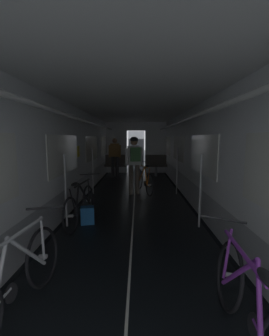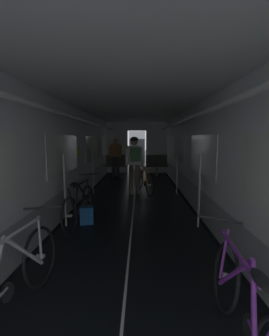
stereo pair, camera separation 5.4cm
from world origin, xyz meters
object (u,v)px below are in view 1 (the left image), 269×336
Objects in this scene: bench_seat_far_left at (116,163)px; bicycle_silver at (15,280)px; bicycle_purple at (249,309)px; person_cyclist_aisle at (134,159)px; person_standing_near_bench at (115,155)px; backpack_on_floor at (87,215)px; bicycle_black at (81,205)px; bench_seat_far_right at (156,163)px; bicycle_orange_in_aisle at (144,180)px.

bicycle_silver is at bearing -90.94° from bench_seat_far_left.
person_cyclist_aisle is (-0.98, 5.14, 0.69)m from bicycle_purple.
bench_seat_far_left is 0.55m from person_standing_near_bench.
backpack_on_floor is (0.00, -5.83, -0.40)m from bench_seat_far_left.
person_cyclist_aisle reaches higher than bench_seat_far_left.
bicycle_black is at bearing 126.26° from bicycle_purple.
backpack_on_floor is (0.14, 2.41, -0.21)m from bicycle_silver.
backpack_on_floor is (0.00, -5.46, -0.81)m from person_standing_near_bench.
bench_seat_far_right is 0.60× the size of bicycle_orange_in_aisle.
bench_seat_far_right is 0.58× the size of person_standing_near_bench.
bench_seat_far_left is 3.57m from person_cyclist_aisle.
bicycle_purple is at bearing -79.21° from person_cyclist_aisle.
bicycle_purple reaches higher than bicycle_orange_in_aisle.
bicycle_silver reaches higher than bicycle_black.
person_standing_near_bench is (-1.19, 2.79, 0.59)m from bicycle_orange_in_aisle.
bicycle_silver is 0.98× the size of person_cyclist_aisle.
bicycle_silver is at bearing -90.22° from bicycle_black.
bicycle_silver is 4.97m from person_cyclist_aisle.
person_cyclist_aisle is at bearing -73.77° from person_standing_near_bench.
bicycle_purple reaches higher than bicycle_black.
bench_seat_far_right is 2.89× the size of backpack_on_floor.
bench_seat_far_right is 0.58× the size of bicycle_silver.
bench_seat_far_left is at bearing 88.76° from bicycle_black.
bench_seat_far_right is 1.88m from person_standing_near_bench.
bicycle_black is 2.40m from bicycle_silver.
bench_seat_far_left is at bearing 104.57° from person_cyclist_aisle.
bicycle_black is 1.00× the size of person_standing_near_bench.
bicycle_purple is 3.32m from backpack_on_floor.
bicycle_black reaches higher than backpack_on_floor.
bench_seat_far_left and bench_seat_far_right have the same top height.
bench_seat_far_right is 6.16m from bicycle_black.
person_standing_near_bench is at bearing 88.99° from bicycle_silver.
person_cyclist_aisle is (1.03, 4.82, 0.69)m from bicycle_silver.
person_cyclist_aisle reaches higher than bicycle_black.
bicycle_orange_in_aisle is at bearing -100.87° from bench_seat_far_right.
bench_seat_far_left is 8.77m from bicycle_purple.
backpack_on_floor is at bearing 124.34° from bicycle_purple.
bicycle_silver is 5.25m from bicycle_orange_in_aisle.
bench_seat_far_right is at bearing 76.78° from bicycle_silver.
bench_seat_far_left is 0.58× the size of bicycle_black.
person_standing_near_bench is (0.00, -0.38, 0.41)m from bench_seat_far_left.
person_standing_near_bench is (-1.80, -0.38, 0.41)m from bench_seat_far_right.
bench_seat_far_right is at bearing 71.76° from bicycle_black.
person_standing_near_bench is 5.52m from backpack_on_floor.
bicycle_orange_in_aisle is (-0.68, 5.40, 0.00)m from bicycle_purple.
person_standing_near_bench is at bearing 113.12° from bicycle_orange_in_aisle.
person_cyclist_aisle is at bearing -104.88° from bench_seat_far_right.
bench_seat_far_left is 2.89× the size of backpack_on_floor.
person_cyclist_aisle is 1.06× the size of bicycle_orange_in_aisle.
bicycle_black is 2.99m from bicycle_orange_in_aisle.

